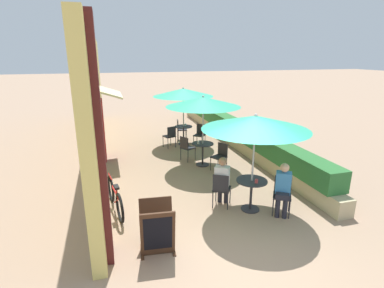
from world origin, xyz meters
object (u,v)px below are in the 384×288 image
at_px(seated_patron_near_left, 283,187).
at_px(patio_table_near, 251,189).
at_px(cafe_chair_mid_left, 220,155).
at_px(cafe_chair_near_right, 221,187).
at_px(cafe_chair_far_right, 170,135).
at_px(cafe_chair_near_left, 282,192).
at_px(cafe_chair_far_left, 180,128).
at_px(coffee_cup_near, 256,181).
at_px(cafe_chair_mid_right, 186,146).
at_px(seated_patron_near_right, 222,179).
at_px(coffee_cup_far, 185,125).
at_px(patio_umbrella_mid, 203,102).
at_px(patio_umbrella_far, 183,92).
at_px(patio_table_mid, 203,150).
at_px(patio_umbrella_near, 255,123).
at_px(coffee_cup_mid, 198,142).
at_px(patio_table_far, 184,132).
at_px(cafe_chair_far_back, 200,133).
at_px(bicycle_leaning, 115,197).
at_px(menu_board, 157,228).

bearing_deg(seated_patron_near_left, patio_table_near, -2.89).
xyz_separation_m(seated_patron_near_left, cafe_chair_mid_left, (-0.33, 3.02, -0.17)).
xyz_separation_m(cafe_chair_near_right, cafe_chair_far_right, (-0.15, 5.10, 0.00)).
relative_size(cafe_chair_near_left, cafe_chair_far_left, 1.00).
height_order(coffee_cup_near, cafe_chair_mid_right, cafe_chair_mid_right).
bearing_deg(cafe_chair_mid_left, seated_patron_near_right, 130.90).
height_order(patio_table_near, coffee_cup_far, coffee_cup_far).
relative_size(seated_patron_near_left, cafe_chair_far_right, 1.44).
relative_size(patio_umbrella_mid, cafe_chair_mid_right, 2.75).
bearing_deg(cafe_chair_near_left, coffee_cup_near, 19.10).
bearing_deg(cafe_chair_mid_left, coffee_cup_near, 146.73).
relative_size(seated_patron_near_right, patio_umbrella_mid, 0.52).
bearing_deg(patio_umbrella_far, patio_table_mid, -90.18).
xyz_separation_m(patio_umbrella_mid, patio_umbrella_far, (0.01, 2.55, 0.00)).
bearing_deg(patio_umbrella_near, cafe_chair_mid_left, 84.70).
distance_m(seated_patron_near_right, coffee_cup_mid, 2.81).
relative_size(patio_table_far, cafe_chair_far_right, 0.87).
bearing_deg(cafe_chair_mid_right, patio_table_mid, 6.22).
xyz_separation_m(coffee_cup_near, patio_umbrella_mid, (-0.19, 3.36, 1.33)).
relative_size(patio_umbrella_mid, coffee_cup_far, 26.62).
relative_size(patio_umbrella_mid, coffee_cup_mid, 26.62).
distance_m(seated_patron_near_right, cafe_chair_far_left, 6.05).
distance_m(cafe_chair_near_right, cafe_chair_far_back, 5.15).
bearing_deg(patio_umbrella_far, bicycle_leaning, -120.88).
relative_size(patio_table_near, cafe_chair_far_back, 0.87).
xyz_separation_m(patio_umbrella_far, menu_board, (-2.25, -6.68, -1.65)).
xyz_separation_m(patio_umbrella_near, coffee_cup_near, (0.03, -0.17, -1.33)).
relative_size(patio_table_near, coffee_cup_mid, 8.43).
distance_m(cafe_chair_mid_left, patio_table_far, 3.15).
bearing_deg(patio_umbrella_far, cafe_chair_far_back, -32.94).
xyz_separation_m(patio_umbrella_mid, patio_table_far, (0.01, 2.55, -1.60)).
xyz_separation_m(cafe_chair_mid_right, cafe_chair_far_left, (0.45, 2.68, 0.00)).
bearing_deg(patio_umbrella_mid, patio_umbrella_far, 89.82).
bearing_deg(seated_patron_near_right, coffee_cup_near, -11.30).
distance_m(cafe_chair_near_left, cafe_chair_mid_right, 4.25).
bearing_deg(coffee_cup_far, coffee_cup_mid, -95.48).
bearing_deg(cafe_chair_far_back, cafe_chair_far_left, -23.78).
height_order(cafe_chair_near_left, seated_patron_near_right, seated_patron_near_right).
relative_size(patio_umbrella_far, cafe_chair_far_left, 2.75).
bearing_deg(patio_table_mid, cafe_chair_near_right, -99.26).
distance_m(seated_patron_near_left, cafe_chair_mid_left, 3.04).
bearing_deg(patio_table_far, bicycle_leaning, -120.88).
bearing_deg(cafe_chair_mid_left, patio_umbrella_mid, 6.22).
xyz_separation_m(coffee_cup_near, patio_table_mid, (-0.19, 3.36, -0.27)).
relative_size(cafe_chair_far_right, bicycle_leaning, 0.50).
height_order(cafe_chair_mid_right, patio_umbrella_far, patio_umbrella_far).
distance_m(seated_patron_near_right, menu_board, 2.29).
height_order(patio_umbrella_near, cafe_chair_far_back, patio_umbrella_near).
distance_m(seated_patron_near_left, cafe_chair_far_back, 5.77).
relative_size(seated_patron_near_left, cafe_chair_near_right, 1.44).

